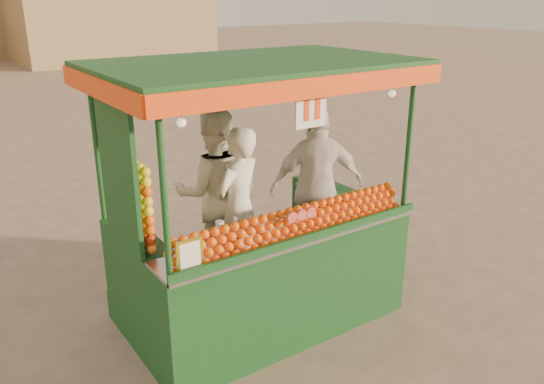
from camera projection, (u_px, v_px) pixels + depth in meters
ground at (239, 318)px, 5.61m from camera, size 90.00×90.00×0.00m
building_right at (107, 7)px, 27.06m from camera, size 9.00×6.00×5.00m
juice_cart at (258, 245)px, 5.29m from camera, size 2.84×1.84×2.58m
vendor_left at (238, 208)px, 5.46m from camera, size 0.70×0.59×1.65m
vendor_middle at (214, 192)px, 5.71m from camera, size 1.03×0.92×1.77m
vendor_right at (317, 186)px, 5.87m from camera, size 1.12×0.77×1.77m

